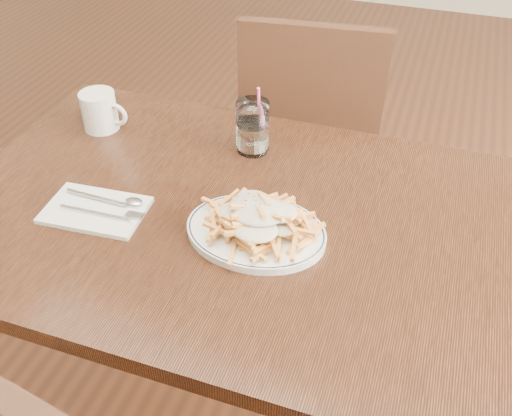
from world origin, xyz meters
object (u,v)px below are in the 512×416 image
at_px(chair_far, 311,132).
at_px(water_glass, 253,130).
at_px(loaded_fries, 256,215).
at_px(fries_plate, 256,232).
at_px(table, 230,238).
at_px(coffee_mug, 100,111).

distance_m(chair_far, water_glass, 0.56).
height_order(loaded_fries, water_glass, water_glass).
bearing_deg(chair_far, fries_plate, -84.44).
xyz_separation_m(table, water_glass, (-0.03, 0.23, 0.13)).
height_order(fries_plate, loaded_fries, loaded_fries).
height_order(chair_far, water_glass, chair_far).
distance_m(loaded_fries, coffee_mug, 0.56).
relative_size(chair_far, fries_plate, 2.73).
bearing_deg(table, coffee_mug, 154.12).
xyz_separation_m(table, coffee_mug, (-0.42, 0.20, 0.13)).
distance_m(chair_far, coffee_mug, 0.72).
xyz_separation_m(table, loaded_fries, (0.08, -0.06, 0.13)).
bearing_deg(water_glass, loaded_fries, -69.58).
bearing_deg(loaded_fries, water_glass, 110.42).
height_order(loaded_fries, coffee_mug, coffee_mug).
xyz_separation_m(fries_plate, coffee_mug, (-0.50, 0.26, 0.04)).
height_order(chair_far, fries_plate, chair_far).
relative_size(fries_plate, loaded_fries, 1.42).
distance_m(fries_plate, coffee_mug, 0.56).
distance_m(chair_far, loaded_fries, 0.83).
bearing_deg(fries_plate, chair_far, 95.56).
xyz_separation_m(loaded_fries, water_glass, (-0.11, 0.29, 0.00)).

